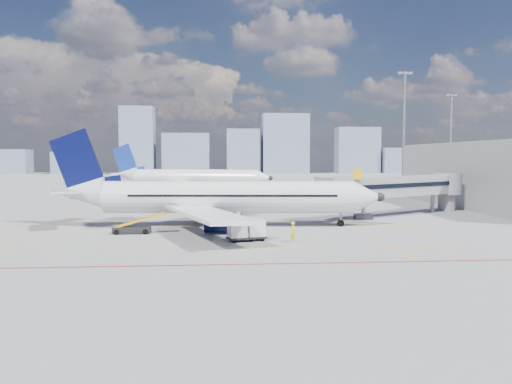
# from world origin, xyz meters

# --- Properties ---
(ground) EXTENTS (420.00, 420.00, 0.00)m
(ground) POSITION_xyz_m (0.00, 0.00, 0.00)
(ground) COLOR gray
(ground) RESTS_ON ground
(apron_markings) EXTENTS (90.00, 35.12, 0.01)m
(apron_markings) POSITION_xyz_m (-0.58, -3.91, 0.01)
(apron_markings) COLOR #E49F0C
(apron_markings) RESTS_ON ground
(jet_bridge) EXTENTS (23.55, 15.78, 6.30)m
(jet_bridge) POSITION_xyz_m (23.51, 16.91, 3.74)
(jet_bridge) COLOR gray
(jet_bridge) RESTS_ON ground
(terminal_block) EXTENTS (10.00, 42.00, 10.00)m
(terminal_block) POSITION_xyz_m (39.95, 26.00, 5.00)
(terminal_block) COLOR gray
(terminal_block) RESTS_ON ground
(floodlight_mast_ne) EXTENTS (3.20, 0.61, 25.45)m
(floodlight_mast_ne) POSITION_xyz_m (38.00, 55.00, 13.59)
(floodlight_mast_ne) COLOR gray
(floodlight_mast_ne) RESTS_ON ground
(floodlight_mast_far) EXTENTS (3.20, 0.61, 25.45)m
(floodlight_mast_far) POSITION_xyz_m (65.00, 90.00, 13.59)
(floodlight_mast_far) COLOR gray
(floodlight_mast_far) RESTS_ON ground
(distant_skyline) EXTENTS (248.60, 14.01, 31.13)m
(distant_skyline) POSITION_xyz_m (-1.93, 190.00, 11.10)
(distant_skyline) COLOR slate
(distant_skyline) RESTS_ON ground
(main_aircraft) EXTENTS (37.18, 32.36, 10.93)m
(main_aircraft) POSITION_xyz_m (-1.35, 8.08, 3.22)
(main_aircraft) COLOR silver
(main_aircraft) RESTS_ON ground
(second_aircraft) EXTENTS (35.98, 30.77, 10.84)m
(second_aircraft) POSITION_xyz_m (-7.32, 62.29, 3.23)
(second_aircraft) COLOR silver
(second_aircraft) RESTS_ON ground
(baggage_tug) EXTENTS (2.06, 1.51, 1.30)m
(baggage_tug) POSITION_xyz_m (1.39, -1.69, 0.62)
(baggage_tug) COLOR silver
(baggage_tug) RESTS_ON ground
(cargo_dolly) EXTENTS (3.81, 2.44, 1.93)m
(cargo_dolly) POSITION_xyz_m (1.61, -1.91, 1.06)
(cargo_dolly) COLOR black
(cargo_dolly) RESTS_ON ground
(belt_loader) EXTENTS (5.37, 1.49, 2.19)m
(belt_loader) POSITION_xyz_m (-9.56, 3.35, 0.57)
(belt_loader) COLOR black
(belt_loader) RESTS_ON ground
(ramp_worker) EXTENTS (0.47, 0.70, 1.87)m
(ramp_worker) POSITION_xyz_m (5.83, -2.99, 0.94)
(ramp_worker) COLOR yellow
(ramp_worker) RESTS_ON ground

